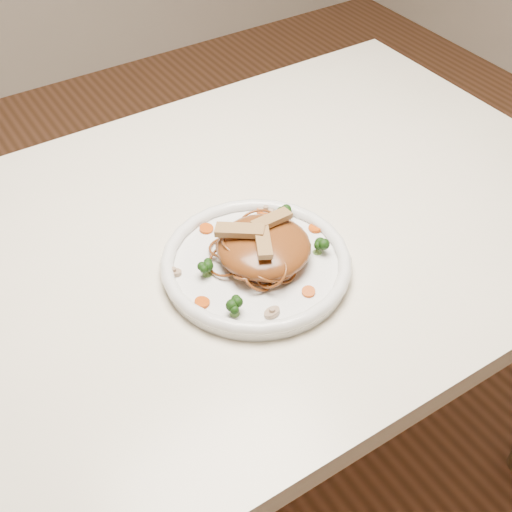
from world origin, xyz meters
TOP-DOWN VIEW (x-y plane):
  - ground at (0.00, 0.00)m, footprint 4.00×4.00m
  - table at (0.00, 0.00)m, footprint 1.20×0.80m
  - plate at (-0.04, -0.09)m, footprint 0.36×0.36m
  - noodle_mound at (-0.03, -0.09)m, footprint 0.14×0.14m
  - chicken_a at (-0.00, -0.08)m, footprint 0.06×0.03m
  - chicken_b at (-0.06, -0.07)m, footprint 0.07×0.06m
  - chicken_c at (-0.04, -0.11)m, footprint 0.05×0.07m
  - broccoli_0 at (0.05, -0.03)m, footprint 0.03×0.03m
  - broccoli_1 at (-0.12, -0.08)m, footprint 0.03×0.03m
  - broccoli_2 at (-0.12, -0.16)m, footprint 0.03×0.03m
  - broccoli_3 at (0.05, -0.12)m, footprint 0.03×0.03m
  - carrot_0 at (0.03, -0.00)m, footprint 0.03×0.03m
  - carrot_1 at (-0.15, -0.12)m, footprint 0.03×0.03m
  - carrot_2 at (0.07, -0.08)m, footprint 0.02×0.02m
  - carrot_3 at (-0.07, 0.01)m, footprint 0.02×0.02m
  - carrot_4 at (-0.01, -0.18)m, footprint 0.02×0.02m
  - mushroom_0 at (-0.08, -0.19)m, footprint 0.03×0.03m
  - mushroom_1 at (0.05, -0.03)m, footprint 0.03×0.03m
  - mushroom_2 at (-0.15, -0.05)m, footprint 0.03×0.03m
  - mushroom_3 at (0.03, -0.00)m, footprint 0.04×0.04m

SIDE VIEW (x-z plane):
  - ground at x=0.00m, z-range 0.00..0.00m
  - table at x=0.00m, z-range 0.28..1.03m
  - plate at x=-0.04m, z-range 0.75..0.77m
  - carrot_0 at x=0.03m, z-range 0.77..0.77m
  - carrot_1 at x=-0.15m, z-range 0.77..0.77m
  - carrot_2 at x=0.07m, z-range 0.77..0.77m
  - carrot_3 at x=-0.07m, z-range 0.77..0.77m
  - carrot_4 at x=-0.01m, z-range 0.77..0.77m
  - mushroom_0 at x=-0.08m, z-range 0.77..0.77m
  - mushroom_1 at x=0.05m, z-range 0.77..0.77m
  - mushroom_2 at x=-0.15m, z-range 0.77..0.77m
  - mushroom_3 at x=0.03m, z-range 0.77..0.77m
  - broccoli_3 at x=0.05m, z-range 0.77..0.79m
  - broccoli_1 at x=-0.12m, z-range 0.77..0.80m
  - broccoli_0 at x=0.05m, z-range 0.77..0.80m
  - broccoli_2 at x=-0.12m, z-range 0.77..0.80m
  - noodle_mound at x=-0.03m, z-range 0.77..0.81m
  - chicken_c at x=-0.04m, z-range 0.81..0.82m
  - chicken_a at x=0.00m, z-range 0.81..0.82m
  - chicken_b at x=-0.06m, z-range 0.81..0.82m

